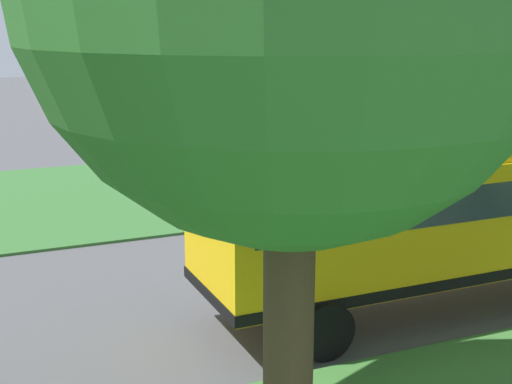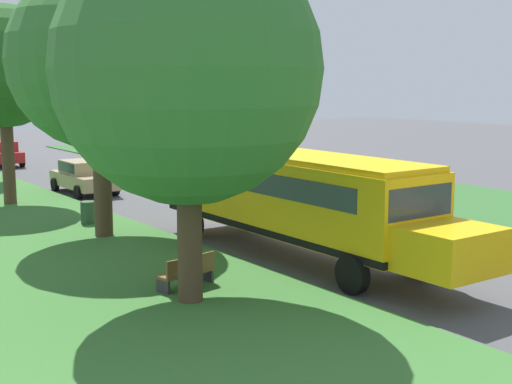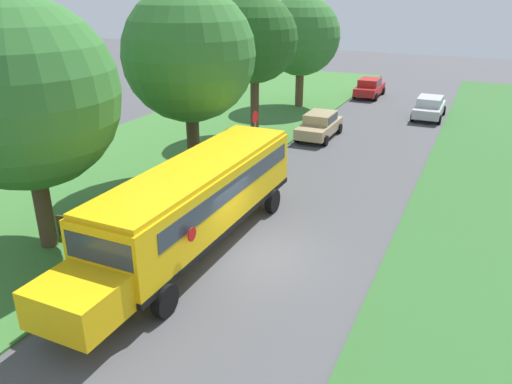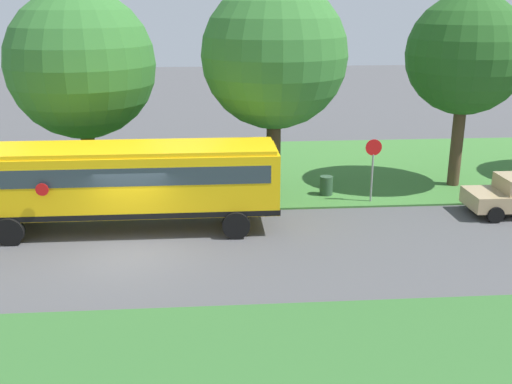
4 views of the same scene
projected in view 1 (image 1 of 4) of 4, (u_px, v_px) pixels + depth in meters
ground_plane at (388, 263)px, 16.42m from camera, size 120.00×120.00×0.00m
grass_far_side at (240, 182)px, 24.44m from camera, size 10.00×80.00×0.07m
school_bus at (473, 205)px, 14.01m from camera, size 2.85×12.42×3.16m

